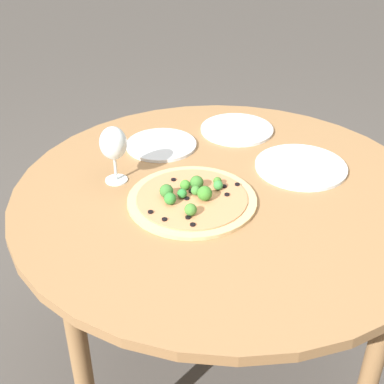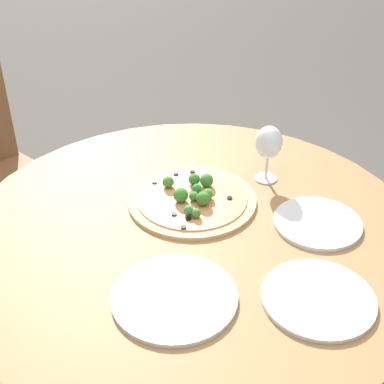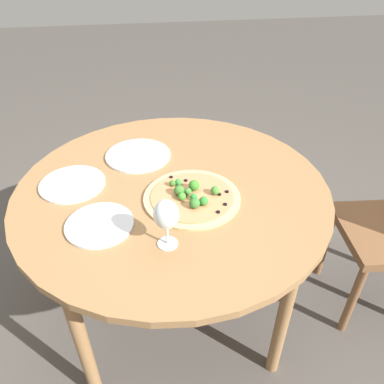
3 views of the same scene
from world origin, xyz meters
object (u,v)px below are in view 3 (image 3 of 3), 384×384
plate_near (72,184)px  plate_far (100,225)px  pizza (192,196)px  wine_glass (166,215)px  plate_side (138,155)px

plate_near → plate_far: (0.11, -0.25, 0.00)m
pizza → plate_far: bearing=-162.9°
pizza → wine_glass: size_ratio=2.08×
wine_glass → plate_far: wine_glass is taller
wine_glass → plate_side: size_ratio=0.62×
pizza → plate_near: 0.46m
wine_glass → plate_near: size_ratio=0.69×
pizza → wine_glass: bearing=-116.5°
plate_far → pizza: bearing=17.1°
pizza → plate_far: (-0.32, -0.10, -0.01)m
plate_far → plate_near: bearing=114.4°
wine_glass → plate_near: wine_glass is taller
pizza → wine_glass: wine_glass is taller
pizza → plate_near: pizza is taller
plate_side → plate_far: bearing=-108.2°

